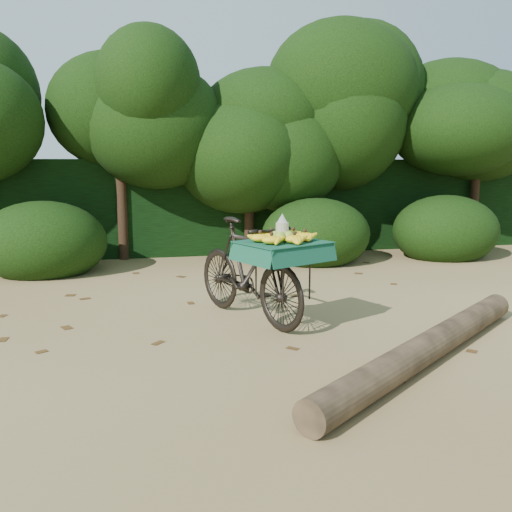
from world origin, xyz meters
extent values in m
plane|color=tan|center=(0.00, 0.00, 0.00)|extent=(80.00, 80.00, 0.00)
imported|color=black|center=(-0.36, 1.14, 0.57)|extent=(1.26, 1.94, 1.13)
cube|color=black|center=(-0.11, 0.59, 0.93)|extent=(0.58, 0.62, 0.03)
cube|color=#154F36|center=(-0.11, 0.59, 0.95)|extent=(1.02, 0.96, 0.01)
ellipsoid|color=olive|center=(-0.04, 0.62, 1.01)|extent=(0.11, 0.09, 0.12)
ellipsoid|color=olive|center=(-0.11, 0.66, 1.01)|extent=(0.11, 0.09, 0.12)
ellipsoid|color=olive|center=(-0.18, 0.60, 1.01)|extent=(0.11, 0.09, 0.12)
ellipsoid|color=olive|center=(-0.15, 0.53, 1.01)|extent=(0.11, 0.09, 0.12)
ellipsoid|color=olive|center=(-0.06, 0.54, 1.01)|extent=(0.11, 0.09, 0.12)
cylinder|color=#EAE5C6|center=(-0.11, 0.60, 1.06)|extent=(0.13, 0.13, 0.17)
cylinder|color=brown|center=(0.96, -0.47, 0.13)|extent=(3.10, 2.41, 0.27)
cube|color=black|center=(0.00, 6.30, 0.90)|extent=(26.00, 1.80, 1.80)
camera|label=1|loc=(-1.53, -4.62, 1.74)|focal=38.00mm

